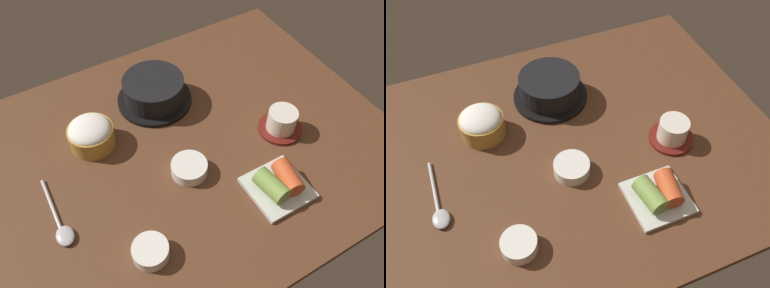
{
  "view_description": "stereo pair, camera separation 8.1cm",
  "coord_description": "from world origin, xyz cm",
  "views": [
    {
      "loc": [
        -26.99,
        -51.48,
        76.49
      ],
      "look_at": [
        2.0,
        -2.0,
        5.0
      ],
      "focal_mm": 37.81,
      "sensor_mm": 36.0,
      "label": 1
    },
    {
      "loc": [
        -19.77,
        -55.05,
        76.49
      ],
      "look_at": [
        2.0,
        -2.0,
        5.0
      ],
      "focal_mm": 37.81,
      "sensor_mm": 36.0,
      "label": 2
    }
  ],
  "objects": [
    {
      "name": "tea_cup_with_saucer",
      "position": [
        23.96,
        -6.75,
        4.75
      ],
      "size": [
        10.51,
        10.51,
        6.03
      ],
      "color": "maroon",
      "rests_on": "dining_table"
    },
    {
      "name": "dining_table",
      "position": [
        0.0,
        0.0,
        1.0
      ],
      "size": [
        100.0,
        76.0,
        2.0
      ],
      "primitive_type": "cube",
      "color": "#56331E",
      "rests_on": "ground"
    },
    {
      "name": "stone_pot",
      "position": [
        2.2,
        17.38,
        5.5
      ],
      "size": [
        18.96,
        18.96,
        7.05
      ],
      "color": "black",
      "rests_on": "dining_table"
    },
    {
      "name": "rice_bowl",
      "position": [
        -16.78,
        11.99,
        5.53
      ],
      "size": [
        10.6,
        10.6,
        6.96
      ],
      "color": "#B78C38",
      "rests_on": "dining_table"
    },
    {
      "name": "side_bowl_near",
      "position": [
        -17.53,
        -19.68,
        3.64
      ],
      "size": [
        7.23,
        7.23,
        3.04
      ],
      "color": "white",
      "rests_on": "dining_table"
    },
    {
      "name": "banchan_cup_center",
      "position": [
        -1.37,
        -6.55,
        3.6
      ],
      "size": [
        8.12,
        8.12,
        2.95
      ],
      "color": "white",
      "rests_on": "dining_table"
    },
    {
      "name": "spoon",
      "position": [
        -30.61,
        -5.55,
        2.62
      ],
      "size": [
        3.6,
        17.25,
        1.35
      ],
      "color": "#B7B7BC",
      "rests_on": "dining_table"
    },
    {
      "name": "kimchi_plate",
      "position": [
        12.83,
        -20.12,
        4.15
      ],
      "size": [
        12.46,
        12.46,
        5.22
      ],
      "color": "silver",
      "rests_on": "dining_table"
    }
  ]
}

